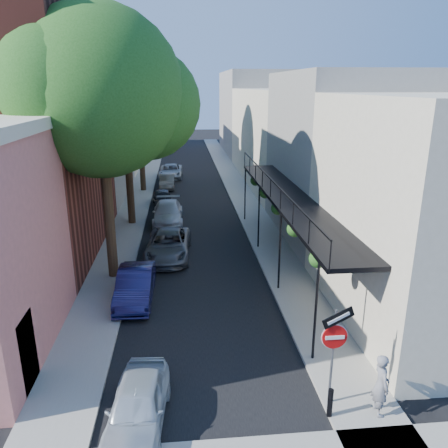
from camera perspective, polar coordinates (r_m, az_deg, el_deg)
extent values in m
plane|color=black|center=(11.83, -1.18, -26.69)|extent=(160.00, 160.00, 0.00)
cube|color=black|center=(39.33, -4.57, 5.42)|extent=(6.00, 64.00, 0.01)
cube|color=gray|center=(39.46, -10.41, 5.30)|extent=(2.00, 64.00, 0.12)
cube|color=gray|center=(39.58, 1.25, 5.63)|extent=(2.00, 64.00, 0.12)
cube|color=beige|center=(13.77, -24.36, -15.02)|extent=(0.10, 1.20, 2.20)
cube|color=gray|center=(22.88, -17.39, 16.18)|extent=(0.06, 7.00, 4.00)
cube|color=gray|center=(35.66, -19.48, 10.55)|extent=(8.00, 12.00, 9.00)
cube|color=beige|center=(49.28, -15.77, 13.16)|extent=(8.00, 16.00, 10.00)
cube|color=#DE7B71|center=(63.16, -13.55, 13.25)|extent=(8.00, 12.00, 8.00)
cube|color=gray|center=(25.62, 16.72, 8.41)|extent=(8.00, 10.00, 9.00)
cube|color=beige|center=(39.86, 8.59, 11.26)|extent=(8.00, 20.00, 8.00)
cube|color=gray|center=(57.35, 4.23, 14.28)|extent=(8.00, 16.00, 10.00)
cube|color=black|center=(19.65, 8.78, 3.36)|extent=(2.00, 16.00, 0.15)
cube|color=black|center=(19.24, 6.15, 5.85)|extent=(0.05, 16.00, 0.05)
cylinder|color=black|center=(13.71, 11.90, -10.89)|extent=(0.08, 0.08, 3.40)
cylinder|color=black|center=(27.50, 2.77, 4.00)|extent=(0.08, 0.08, 3.40)
sphere|color=#1F4C15|center=(14.14, 12.20, -4.46)|extent=(0.60, 0.60, 0.60)
sphere|color=#1F4C15|center=(19.63, 7.02, 2.06)|extent=(0.60, 0.60, 0.60)
sphere|color=#1F4C15|center=(25.35, 4.13, 5.68)|extent=(0.60, 0.60, 0.60)
cylinder|color=#595B60|center=(12.24, 13.93, -16.81)|extent=(0.07, 0.07, 2.90)
cylinder|color=red|center=(11.83, 14.25, -14.11)|extent=(0.66, 0.04, 0.66)
cube|color=white|center=(11.81, 14.30, -14.19)|extent=(0.50, 0.02, 0.10)
cylinder|color=white|center=(11.85, 14.22, -14.06)|extent=(0.70, 0.02, 0.70)
cube|color=black|center=(11.57, 14.71, -11.78)|extent=(0.89, 0.15, 0.58)
cube|color=white|center=(11.54, 14.76, -11.86)|extent=(0.60, 0.10, 0.31)
cylinder|color=black|center=(12.37, 13.69, -21.74)|extent=(0.14, 0.14, 0.80)
cylinder|color=#372716|center=(19.32, -14.91, 2.72)|extent=(0.44, 0.44, 7.00)
sphere|color=#1F4C15|center=(18.73, -16.03, 16.20)|extent=(6.80, 6.80, 6.80)
sphere|color=#1F4C15|center=(19.54, -10.30, 15.15)|extent=(4.76, 4.76, 4.76)
cylinder|color=#372716|center=(27.13, -12.29, 6.33)|extent=(0.44, 0.44, 6.30)
sphere|color=#1F4C15|center=(26.66, -12.87, 14.89)|extent=(6.00, 6.00, 6.00)
sphere|color=#1F4C15|center=(27.45, -9.37, 14.10)|extent=(4.20, 4.20, 4.20)
cylinder|color=#372716|center=(35.89, -10.78, 9.94)|extent=(0.44, 0.44, 7.35)
sphere|color=#1F4C15|center=(35.60, -11.23, 17.50)|extent=(7.00, 7.00, 7.00)
sphere|color=#1F4C15|center=(36.53, -8.18, 16.85)|extent=(4.90, 4.90, 4.90)
imported|color=#ADB8C0|center=(12.05, -11.22, -22.30)|extent=(1.69, 3.61, 1.20)
imported|color=#151441|center=(17.97, -11.51, -7.87)|extent=(1.41, 3.92, 1.29)
imported|color=#515258|center=(22.09, -7.29, -2.73)|extent=(2.39, 4.74, 1.29)
imported|color=silver|center=(27.57, -7.34, 1.43)|extent=(1.85, 4.53, 1.31)
imported|color=black|center=(31.70, -8.02, 3.37)|extent=(1.66, 3.45, 1.14)
imported|color=#645E54|center=(37.25, -7.44, 5.54)|extent=(1.24, 3.51, 1.15)
imported|color=#8E97A0|center=(41.46, -6.97, 6.85)|extent=(2.26, 4.59, 1.26)
imported|color=slate|center=(12.54, 19.81, -19.13)|extent=(0.43, 0.64, 1.71)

